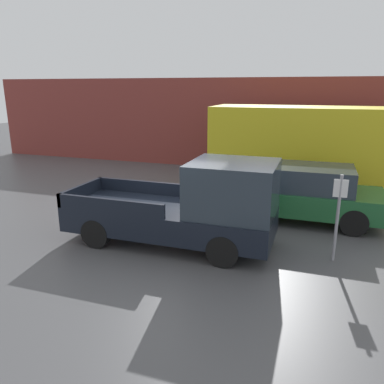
# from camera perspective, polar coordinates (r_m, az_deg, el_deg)

# --- Properties ---
(ground_plane) EXTENTS (60.00, 60.00, 0.00)m
(ground_plane) POSITION_cam_1_polar(r_m,az_deg,el_deg) (9.84, -3.36, -7.29)
(ground_plane) COLOR #4C4C4F
(building_wall) EXTENTS (28.00, 0.15, 4.28)m
(building_wall) POSITION_cam_1_polar(r_m,az_deg,el_deg) (18.14, 7.82, 10.16)
(building_wall) COLOR brown
(building_wall) RESTS_ON ground
(pickup_truck) EXTENTS (5.19, 1.96, 2.19)m
(pickup_truck) POSITION_cam_1_polar(r_m,az_deg,el_deg) (9.17, -0.12, -2.36)
(pickup_truck) COLOR black
(pickup_truck) RESTS_ON ground
(car) EXTENTS (4.52, 1.99, 1.64)m
(car) POSITION_cam_1_polar(r_m,az_deg,el_deg) (11.52, 16.69, -0.11)
(car) COLOR #1E592D
(car) RESTS_ON ground
(delivery_truck) EXTENTS (8.74, 2.55, 3.15)m
(delivery_truck) POSITION_cam_1_polar(r_m,az_deg,el_deg) (14.83, 19.24, 6.68)
(delivery_truck) COLOR gold
(delivery_truck) RESTS_ON ground
(parking_sign) EXTENTS (0.30, 0.07, 2.01)m
(parking_sign) POSITION_cam_1_polar(r_m,az_deg,el_deg) (8.93, 21.34, -2.99)
(parking_sign) COLOR gray
(parking_sign) RESTS_ON ground
(newspaper_box) EXTENTS (0.45, 0.40, 1.14)m
(newspaper_box) POSITION_cam_1_polar(r_m,az_deg,el_deg) (17.71, 18.95, 4.19)
(newspaper_box) COLOR gold
(newspaper_box) RESTS_ON ground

